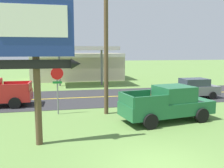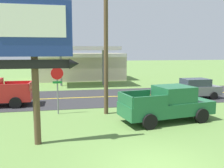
% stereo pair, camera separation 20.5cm
% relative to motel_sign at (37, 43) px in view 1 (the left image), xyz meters
% --- Properties ---
extents(road_asphalt, '(140.00, 8.00, 0.02)m').
position_rel_motel_sign_xyz_m(road_asphalt, '(4.09, 10.00, -4.21)').
color(road_asphalt, '#2B2B2D').
rests_on(road_asphalt, ground).
extents(road_centre_line, '(126.00, 0.20, 0.01)m').
position_rel_motel_sign_xyz_m(road_centre_line, '(4.09, 10.00, -4.19)').
color(road_centre_line, gold).
rests_on(road_centre_line, road_asphalt).
extents(motel_sign, '(3.31, 0.54, 6.20)m').
position_rel_motel_sign_xyz_m(motel_sign, '(0.00, 0.00, 0.00)').
color(motel_sign, brown).
rests_on(motel_sign, ground).
extents(stop_sign, '(0.80, 0.08, 2.95)m').
position_rel_motel_sign_xyz_m(stop_sign, '(0.66, 4.97, -2.19)').
color(stop_sign, slate).
rests_on(stop_sign, ground).
extents(utility_pole, '(1.62, 0.26, 9.92)m').
position_rel_motel_sign_xyz_m(utility_pole, '(3.62, 4.48, 1.01)').
color(utility_pole, brown).
rests_on(utility_pole, ground).
extents(gas_station, '(12.00, 11.50, 4.40)m').
position_rel_motel_sign_xyz_m(gas_station, '(3.12, 23.18, -2.27)').
color(gas_station, beige).
rests_on(gas_station, ground).
extents(pickup_green_parked_on_lawn, '(5.45, 2.86, 1.96)m').
position_rel_motel_sign_xyz_m(pickup_green_parked_on_lawn, '(6.72, 2.28, -3.25)').
color(pickup_green_parked_on_lawn, '#1E6038').
rests_on(pickup_green_parked_on_lawn, ground).
extents(car_grey_far_lane, '(4.20, 2.00, 1.64)m').
position_rel_motel_sign_xyz_m(car_grey_far_lane, '(11.61, 8.00, -3.39)').
color(car_grey_far_lane, slate).
rests_on(car_grey_far_lane, ground).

